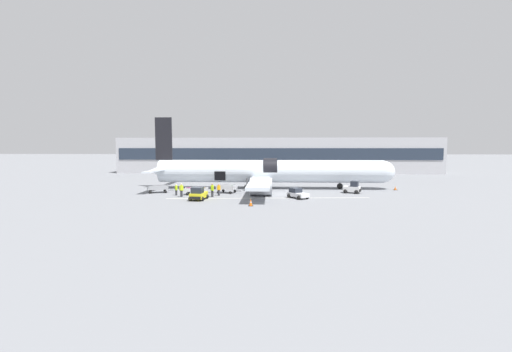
# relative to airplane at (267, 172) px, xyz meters

# --- Properties ---
(ground_plane) EXTENTS (500.00, 500.00, 0.00)m
(ground_plane) POSITION_rel_airplane_xyz_m (2.22, -5.86, -2.65)
(ground_plane) COLOR slate
(apron_marking_line) EXTENTS (26.23, 2.21, 0.01)m
(apron_marking_line) POSITION_rel_airplane_xyz_m (0.32, -10.11, -2.65)
(apron_marking_line) COLOR silver
(apron_marking_line) RESTS_ON ground_plane
(terminal_strip) EXTENTS (79.91, 9.32, 8.80)m
(terminal_strip) POSITION_rel_airplane_xyz_m (2.22, 33.69, 1.75)
(terminal_strip) COLOR #B2B2B7
(terminal_strip) RESTS_ON ground_plane
(airplane) EXTENTS (38.93, 31.12, 11.23)m
(airplane) POSITION_rel_airplane_xyz_m (0.00, 0.00, 0.00)
(airplane) COLOR silver
(airplane) RESTS_ON ground_plane
(baggage_tug_lead) EXTENTS (2.21, 3.16, 1.65)m
(baggage_tug_lead) POSITION_rel_airplane_xyz_m (-8.39, -12.00, -1.95)
(baggage_tug_lead) COLOR yellow
(baggage_tug_lead) RESTS_ON ground_plane
(baggage_tug_mid) EXTENTS (2.67, 2.30, 1.75)m
(baggage_tug_mid) POSITION_rel_airplane_xyz_m (12.28, -4.80, -1.94)
(baggage_tug_mid) COLOR white
(baggage_tug_mid) RESTS_ON ground_plane
(baggage_tug_rear) EXTENTS (2.84, 3.24, 1.30)m
(baggage_tug_rear) POSITION_rel_airplane_xyz_m (4.05, -9.97, -2.08)
(baggage_tug_rear) COLOR silver
(baggage_tug_rear) RESTS_ON ground_plane
(baggage_cart_loading) EXTENTS (4.22, 2.01, 1.01)m
(baggage_cart_loading) POSITION_rel_airplane_xyz_m (-9.60, -7.29, -2.13)
(baggage_cart_loading) COLOR silver
(baggage_cart_loading) RESTS_ON ground_plane
(baggage_cart_queued) EXTENTS (3.65, 2.55, 1.19)m
(baggage_cart_queued) POSITION_rel_airplane_xyz_m (-5.62, -5.46, -2.04)
(baggage_cart_queued) COLOR silver
(baggage_cart_queued) RESTS_ON ground_plane
(baggage_cart_empty) EXTENTS (3.88, 2.51, 1.05)m
(baggage_cart_empty) POSITION_rel_airplane_xyz_m (-15.58, -5.55, -2.15)
(baggage_cart_empty) COLOR #999BA0
(baggage_cart_empty) RESTS_ON ground_plane
(ground_crew_loader_a) EXTENTS (0.44, 0.53, 1.54)m
(ground_crew_loader_a) POSITION_rel_airplane_xyz_m (-12.26, -8.14, -1.84)
(ground_crew_loader_a) COLOR #2D2D33
(ground_crew_loader_a) RESTS_ON ground_plane
(ground_crew_loader_b) EXTENTS (0.62, 0.48, 1.78)m
(ground_crew_loader_b) POSITION_rel_airplane_xyz_m (-11.19, -9.47, -1.72)
(ground_crew_loader_b) COLOR #2D2D33
(ground_crew_loader_b) RESTS_ON ground_plane
(ground_crew_driver) EXTENTS (0.52, 0.52, 1.62)m
(ground_crew_driver) POSITION_rel_airplane_xyz_m (-6.42, -8.13, -1.80)
(ground_crew_driver) COLOR #2D2D33
(ground_crew_driver) RESTS_ON ground_plane
(ground_crew_supervisor) EXTENTS (0.58, 0.58, 1.79)m
(ground_crew_supervisor) POSITION_rel_airplane_xyz_m (-7.09, -9.42, -1.71)
(ground_crew_supervisor) COLOR #2D2D33
(ground_crew_supervisor) RESTS_ON ground_plane
(safety_cone_nose) EXTENTS (0.58, 0.58, 0.59)m
(safety_cone_nose) POSITION_rel_airplane_xyz_m (19.67, -0.95, -2.38)
(safety_cone_nose) COLOR black
(safety_cone_nose) RESTS_ON ground_plane
(safety_cone_engine_left) EXTENTS (0.55, 0.55, 0.78)m
(safety_cone_engine_left) POSITION_rel_airplane_xyz_m (-1.61, -16.02, -2.28)
(safety_cone_engine_left) COLOR black
(safety_cone_engine_left) RESTS_ON ground_plane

